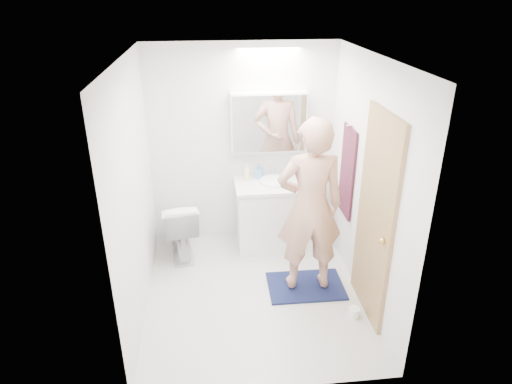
{
  "coord_description": "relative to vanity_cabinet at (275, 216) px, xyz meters",
  "views": [
    {
      "loc": [
        -0.41,
        -3.84,
        2.94
      ],
      "look_at": [
        0.05,
        0.25,
        1.05
      ],
      "focal_mm": 31.63,
      "sensor_mm": 36.0,
      "label": 1
    }
  ],
  "objects": [
    {
      "name": "vanity_cabinet",
      "position": [
        0.0,
        0.0,
        0.0
      ],
      "size": [
        0.9,
        0.55,
        0.78
      ],
      "primitive_type": "cube",
      "color": "white",
      "rests_on": "floor"
    },
    {
      "name": "soap_bottle_b",
      "position": [
        -0.17,
        0.18,
        0.52
      ],
      "size": [
        0.11,
        0.11,
        0.19
      ],
      "primitive_type": "imported",
      "rotation": [
        0.0,
        0.0,
        -0.43
      ],
      "color": "#5E94CA",
      "rests_on": "countertop"
    },
    {
      "name": "wall_back",
      "position": [
        -0.36,
        0.29,
        0.81
      ],
      "size": [
        2.5,
        0.0,
        2.5
      ],
      "primitive_type": "plane",
      "rotation": [
        1.57,
        0.0,
        0.0
      ],
      "color": "white",
      "rests_on": "floor"
    },
    {
      "name": "medicine_cabinet",
      "position": [
        -0.06,
        0.21,
        1.11
      ],
      "size": [
        0.88,
        0.14,
        0.7
      ],
      "primitive_type": "cube",
      "color": "white",
      "rests_on": "wall_back"
    },
    {
      "name": "towel",
      "position": [
        0.72,
        -0.41,
        0.71
      ],
      "size": [
        0.02,
        0.42,
        1.0
      ],
      "primitive_type": "cube",
      "color": "#0F1C31",
      "rests_on": "wall_right"
    },
    {
      "name": "floor",
      "position": [
        -0.36,
        -0.96,
        -0.39
      ],
      "size": [
        2.5,
        2.5,
        0.0
      ],
      "primitive_type": "plane",
      "color": "silver",
      "rests_on": "ground"
    },
    {
      "name": "sink_basin",
      "position": [
        0.0,
        0.03,
        0.45
      ],
      "size": [
        0.36,
        0.36,
        0.03
      ],
      "primitive_type": "cylinder",
      "color": "white",
      "rests_on": "countertop"
    },
    {
      "name": "door",
      "position": [
        0.72,
        -1.31,
        0.61
      ],
      "size": [
        0.04,
        0.8,
        2.0
      ],
      "primitive_type": "cube",
      "color": "tan",
      "rests_on": "wall_right"
    },
    {
      "name": "countertop",
      "position": [
        0.0,
        -0.0,
        0.41
      ],
      "size": [
        0.95,
        0.58,
        0.04
      ],
      "primitive_type": "cube",
      "color": "white",
      "rests_on": "vanity_cabinet"
    },
    {
      "name": "person",
      "position": [
        0.2,
        -0.93,
        0.57
      ],
      "size": [
        0.67,
        0.44,
        1.82
      ],
      "primitive_type": "imported",
      "rotation": [
        0.0,
        0.0,
        3.13
      ],
      "color": "tan",
      "rests_on": "bath_rug"
    },
    {
      "name": "mirror_panel",
      "position": [
        -0.06,
        0.13,
        1.11
      ],
      "size": [
        0.84,
        0.01,
        0.66
      ],
      "primitive_type": "cube",
      "color": "silver",
      "rests_on": "medicine_cabinet"
    },
    {
      "name": "toilet_paper_roll",
      "position": [
        0.57,
        -1.45,
        -0.34
      ],
      "size": [
        0.11,
        0.11,
        0.1
      ],
      "primitive_type": "cylinder",
      "color": "white",
      "rests_on": "floor"
    },
    {
      "name": "faucet",
      "position": [
        0.0,
        0.22,
        0.51
      ],
      "size": [
        0.02,
        0.02,
        0.16
      ],
      "primitive_type": "cylinder",
      "color": "#BCBBC0",
      "rests_on": "countertop"
    },
    {
      "name": "wall_left",
      "position": [
        -1.46,
        -0.96,
        0.81
      ],
      "size": [
        0.0,
        2.5,
        2.5
      ],
      "primitive_type": "plane",
      "rotation": [
        1.57,
        0.0,
        1.57
      ],
      "color": "white",
      "rests_on": "floor"
    },
    {
      "name": "door_knob",
      "position": [
        0.68,
        -1.61,
        0.56
      ],
      "size": [
        0.06,
        0.06,
        0.06
      ],
      "primitive_type": "sphere",
      "color": "gold",
      "rests_on": "door"
    },
    {
      "name": "ceiling",
      "position": [
        -0.36,
        -0.96,
        2.01
      ],
      "size": [
        2.5,
        2.5,
        0.0
      ],
      "primitive_type": "plane",
      "rotation": [
        3.14,
        0.0,
        0.0
      ],
      "color": "white",
      "rests_on": "floor"
    },
    {
      "name": "toothbrush_cup",
      "position": [
        0.17,
        0.16,
        0.48
      ],
      "size": [
        0.12,
        0.12,
        0.09
      ],
      "primitive_type": "imported",
      "rotation": [
        0.0,
        0.0,
        -0.19
      ],
      "color": "#3D5FB8",
      "rests_on": "countertop"
    },
    {
      "name": "bath_rug",
      "position": [
        0.2,
        -0.93,
        -0.38
      ],
      "size": [
        0.81,
        0.56,
        0.02
      ],
      "primitive_type": "cube",
      "rotation": [
        0.0,
        0.0,
        -0.01
      ],
      "color": "#161E45",
      "rests_on": "floor"
    },
    {
      "name": "wall_right",
      "position": [
        0.74,
        -0.96,
        0.81
      ],
      "size": [
        0.0,
        2.5,
        2.5
      ],
      "primitive_type": "plane",
      "rotation": [
        1.57,
        0.0,
        -1.57
      ],
      "color": "white",
      "rests_on": "floor"
    },
    {
      "name": "toilet",
      "position": [
        -1.14,
        -0.11,
        -0.03
      ],
      "size": [
        0.5,
        0.76,
        0.72
      ],
      "primitive_type": "imported",
      "rotation": [
        0.0,
        0.0,
        3.28
      ],
      "color": "white",
      "rests_on": "floor"
    },
    {
      "name": "towel_hook",
      "position": [
        0.71,
        -0.41,
        1.23
      ],
      "size": [
        0.07,
        0.02,
        0.02
      ],
      "primitive_type": "cylinder",
      "rotation": [
        0.0,
        1.57,
        0.0
      ],
      "color": "silver",
      "rests_on": "wall_right"
    },
    {
      "name": "soap_bottle_a",
      "position": [
        -0.33,
        0.15,
        0.53
      ],
      "size": [
        0.08,
        0.09,
        0.2
      ],
      "primitive_type": "imported",
      "rotation": [
        0.0,
        0.0,
        0.1
      ],
      "color": "#EEEB9A",
      "rests_on": "countertop"
    },
    {
      "name": "wall_front",
      "position": [
        -0.36,
        -2.21,
        0.81
      ],
      "size": [
        2.5,
        0.0,
        2.5
      ],
      "primitive_type": "plane",
      "rotation": [
        -1.57,
        0.0,
        0.0
      ],
      "color": "white",
      "rests_on": "floor"
    }
  ]
}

